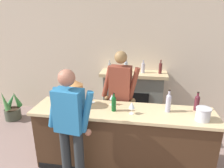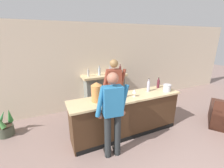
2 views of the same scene
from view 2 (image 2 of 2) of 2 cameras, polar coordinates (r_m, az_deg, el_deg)
The scene contains 14 objects.
wall_back_panel at distance 5.06m, azimuth -4.37°, elevation 6.65°, with size 12.00×0.07×2.75m.
bar_counter at distance 3.75m, azimuth 5.42°, elevation -11.68°, with size 2.74×0.64×1.00m.
fireplace_stone at distance 5.05m, azimuth -2.84°, elevation -2.62°, with size 1.46×0.52×1.46m.
potted_plant_corner at distance 4.59m, azimuth -35.61°, elevation -12.92°, with size 0.45×0.45×0.74m.
person_customer at distance 2.85m, azimuth 0.21°, elevation -10.92°, with size 0.66×0.34×1.74m.
person_bartender at distance 3.91m, azimuth 0.73°, elevation -2.28°, with size 0.66×0.33×1.80m.
copper_dispenser at distance 3.20m, azimuth -5.86°, elevation -2.98°, with size 0.24×0.28×0.43m.
ice_bucket_steel at distance 4.06m, azimuth 20.19°, elevation -1.39°, with size 0.20×0.20×0.18m.
wine_bottle_port_short at distance 3.89m, azimuth 13.72°, elevation -0.62°, with size 0.08×0.08×0.34m.
wine_bottle_burgundy_dark at distance 3.40m, azimuth 4.18°, elevation -3.24°, with size 0.07×0.07×0.28m.
wine_bottle_cabernet_heavy at distance 4.25m, azimuth 17.23°, elevation 0.31°, with size 0.07×0.07×0.29m.
wine_glass_back_row at distance 3.46m, azimuth -3.33°, elevation -3.16°, with size 0.08×0.08×0.15m.
wine_glass_near_bucket at distance 3.55m, azimuth 1.67°, elevation -2.34°, with size 0.07×0.07×0.18m.
wine_glass_mid_counter at distance 3.49m, azimuth 8.48°, elevation -2.83°, with size 0.09×0.09×0.18m.
Camera 2 is at (-1.71, -0.80, 2.33)m, focal length 24.00 mm.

